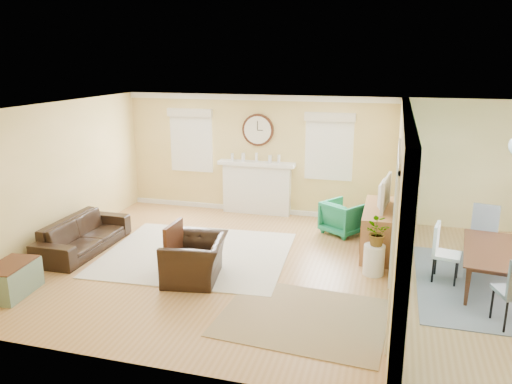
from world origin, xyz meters
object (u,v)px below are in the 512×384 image
at_px(credenza, 379,229).
at_px(dining_table, 499,270).
at_px(sofa, 84,235).
at_px(green_chair, 343,217).
at_px(eames_chair, 195,259).

bearing_deg(credenza, dining_table, -31.64).
xyz_separation_m(sofa, green_chair, (4.39, 2.15, 0.03)).
bearing_deg(dining_table, sofa, 99.68).
bearing_deg(green_chair, dining_table, 177.46).
bearing_deg(eames_chair, credenza, 117.29).
relative_size(green_chair, credenza, 0.44).
bearing_deg(credenza, green_chair, 133.44).
distance_m(eames_chair, credenza, 3.36).
bearing_deg(sofa, green_chair, -64.65).
xyz_separation_m(eames_chair, green_chair, (1.99, 2.75, -0.01)).
bearing_deg(dining_table, eames_chair, 108.63).
height_order(credenza, dining_table, credenza).
height_order(green_chair, credenza, credenza).
relative_size(sofa, eames_chair, 1.95).
xyz_separation_m(eames_chair, dining_table, (4.48, 0.91, -0.03)).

